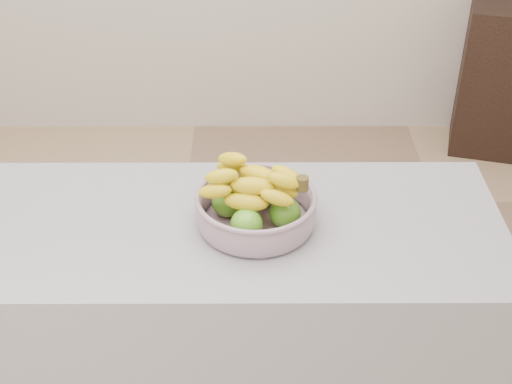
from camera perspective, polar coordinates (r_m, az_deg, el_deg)
counter at (r=2.19m, az=-9.37°, el=-11.98°), size 2.00×0.60×0.90m
cabinet at (r=3.98m, az=19.20°, el=8.49°), size 0.52×0.46×0.80m
fruit_bowl at (r=1.83m, az=-0.02°, el=-1.11°), size 0.31×0.31×0.17m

